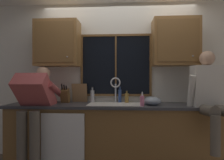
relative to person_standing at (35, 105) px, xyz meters
name	(u,v)px	position (x,y,z in m)	size (l,w,h in m)	color
back_wall	(119,80)	(1.15, 0.64, 0.34)	(5.64, 0.12, 2.55)	silver
window_glass	(116,65)	(1.11, 0.57, 0.59)	(1.10, 0.02, 0.95)	black
window_frame_top	(116,35)	(1.11, 0.56, 1.08)	(1.17, 0.02, 0.04)	brown
window_frame_bottom	(116,95)	(1.11, 0.56, 0.10)	(1.17, 0.02, 0.04)	brown
window_frame_left	(82,65)	(0.54, 0.56, 0.59)	(0.04, 0.02, 0.95)	brown
window_frame_right	(151,65)	(1.67, 0.56, 0.59)	(0.04, 0.02, 0.95)	brown
window_mullion_center	(116,65)	(1.11, 0.56, 0.59)	(0.02, 0.02, 0.95)	brown
lower_cabinet_run	(118,136)	(1.15, 0.29, -0.50)	(3.24, 0.58, 0.88)	brown
countertop	(118,105)	(1.15, 0.27, -0.04)	(3.30, 0.62, 0.04)	#38383D
dishwasher_front	(63,140)	(0.41, -0.03, -0.48)	(0.60, 0.02, 0.74)	white
upper_cabinet_left	(58,44)	(0.19, 0.41, 0.92)	(0.68, 0.36, 0.72)	olive
upper_cabinet_right	(175,42)	(2.03, 0.41, 0.92)	(0.68, 0.36, 0.72)	olive
sink	(115,111)	(1.11, 0.28, -0.11)	(0.80, 0.46, 0.21)	white
faucet	(116,87)	(1.11, 0.46, 0.24)	(0.18, 0.09, 0.40)	silver
person_standing	(35,105)	(0.00, 0.00, 0.00)	(0.53, 0.72, 1.49)	#595147
person_sitting_on_counter	(210,94)	(2.38, 0.01, 0.17)	(0.54, 0.61, 1.26)	#595147
knife_block	(65,96)	(0.31, 0.40, 0.09)	(0.12, 0.18, 0.32)	brown
cutting_board	(80,93)	(0.52, 0.50, 0.13)	(0.25, 0.02, 0.31)	#997047
mixing_bowl	(152,101)	(1.65, 0.20, 0.04)	(0.26, 0.26, 0.13)	#8C99A8
soap_dispenser	(142,101)	(1.49, 0.09, 0.06)	(0.06, 0.07, 0.20)	pink
bottle_green_glass	(127,98)	(1.29, 0.47, 0.07)	(0.06, 0.06, 0.20)	olive
bottle_tall_clear	(92,96)	(0.73, 0.49, 0.09)	(0.06, 0.06, 0.25)	#B7B7BC
bottle_amber_small	(120,96)	(1.18, 0.49, 0.09)	(0.05, 0.05, 0.26)	#334C8C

